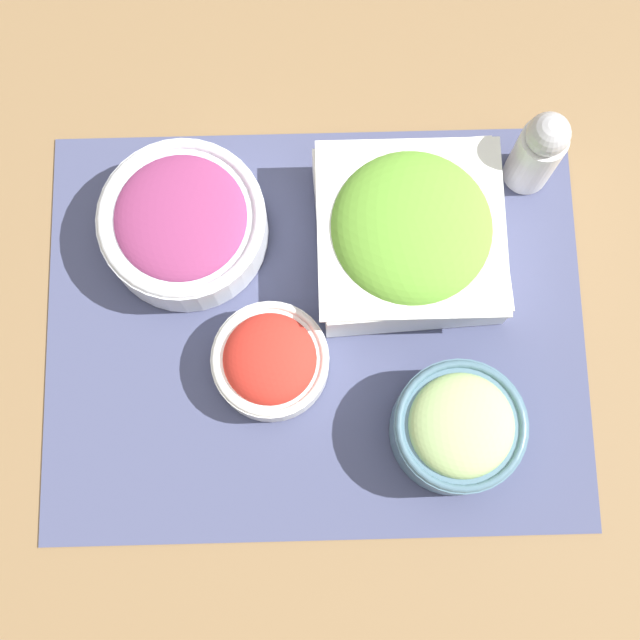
{
  "coord_description": "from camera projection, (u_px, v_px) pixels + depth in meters",
  "views": [
    {
      "loc": [
        -0.0,
        -0.19,
        0.89
      ],
      "look_at": [
        0.0,
        0.0,
        0.03
      ],
      "focal_mm": 50.0,
      "sensor_mm": 36.0,
      "label": 1
    }
  ],
  "objects": [
    {
      "name": "ground_plane",
      "position": [
        320.0,
        327.0,
        0.91
      ],
      "size": [
        3.0,
        3.0,
        0.0
      ],
      "primitive_type": "plane",
      "color": "olive"
    },
    {
      "name": "cucumber_bowl",
      "position": [
        463.0,
        427.0,
        0.84
      ],
      "size": [
        0.13,
        0.13,
        0.08
      ],
      "color": "slate",
      "rests_on": "placemat"
    },
    {
      "name": "pepper_shaker",
      "position": [
        543.0,
        151.0,
        0.88
      ],
      "size": [
        0.05,
        0.05,
        0.12
      ],
      "color": "silver",
      "rests_on": "placemat"
    },
    {
      "name": "placemat",
      "position": [
        320.0,
        327.0,
        0.91
      ],
      "size": [
        0.55,
        0.42,
        0.0
      ],
      "color": "#474C70",
      "rests_on": "ground_plane"
    },
    {
      "name": "tomato_bowl",
      "position": [
        275.0,
        361.0,
        0.87
      ],
      "size": [
        0.12,
        0.12,
        0.06
      ],
      "color": "white",
      "rests_on": "placemat"
    },
    {
      "name": "onion_bowl",
      "position": [
        188.0,
        223.0,
        0.89
      ],
      "size": [
        0.17,
        0.17,
        0.07
      ],
      "color": "silver",
      "rests_on": "placemat"
    },
    {
      "name": "lettuce_bowl",
      "position": [
        414.0,
        233.0,
        0.88
      ],
      "size": [
        0.19,
        0.19,
        0.09
      ],
      "color": "white",
      "rests_on": "placemat"
    }
  ]
}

